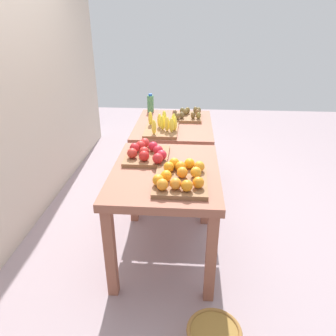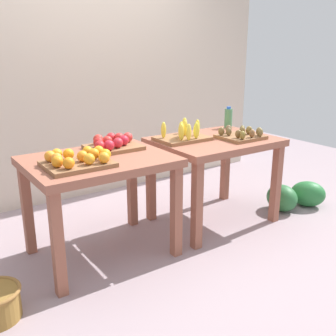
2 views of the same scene
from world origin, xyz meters
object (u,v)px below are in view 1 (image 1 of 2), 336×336
(banana_crate, at_px, (163,127))
(water_bottle, at_px, (150,103))
(watermelon_pile, at_px, (195,150))
(apple_bin, at_px, (147,153))
(orange_bin, at_px, (180,177))
(kiwi_bin, at_px, (187,116))
(display_table_left, at_px, (165,183))
(display_table_right, at_px, (174,134))

(banana_crate, distance_m, water_bottle, 0.74)
(watermelon_pile, bearing_deg, banana_crate, 162.99)
(banana_crate, relative_size, water_bottle, 2.09)
(watermelon_pile, bearing_deg, apple_bin, 166.89)
(orange_bin, bearing_deg, kiwi_bin, -0.81)
(apple_bin, bearing_deg, watermelon_pile, -13.11)
(display_table_left, xyz_separation_m, apple_bin, (0.20, 0.16, 0.16))
(display_table_left, relative_size, banana_crate, 2.36)
(apple_bin, xyz_separation_m, watermelon_pile, (1.79, -0.42, -0.70))
(banana_crate, bearing_deg, orange_bin, -168.42)
(display_table_left, relative_size, kiwi_bin, 2.89)
(banana_crate, xyz_separation_m, watermelon_pile, (1.15, -0.35, -0.70))
(display_table_right, relative_size, orange_bin, 2.29)
(apple_bin, height_order, watermelon_pile, apple_bin)
(water_bottle, xyz_separation_m, watermelon_pile, (0.43, -0.56, -0.75))
(orange_bin, bearing_deg, apple_bin, 35.18)
(display_table_left, bearing_deg, watermelon_pile, -7.32)
(banana_crate, distance_m, kiwi_bin, 0.52)
(kiwi_bin, distance_m, watermelon_pile, 0.98)
(water_bottle, bearing_deg, apple_bin, -174.17)
(apple_bin, relative_size, watermelon_pile, 0.65)
(display_table_left, bearing_deg, water_bottle, 10.93)
(orange_bin, distance_m, water_bottle, 1.81)
(water_bottle, distance_m, watermelon_pile, 1.03)
(banana_crate, bearing_deg, display_table_right, -18.95)
(orange_bin, bearing_deg, water_bottle, 13.41)
(display_table_right, height_order, banana_crate, banana_crate)
(watermelon_pile, bearing_deg, display_table_left, 172.68)
(banana_crate, height_order, water_bottle, water_bottle)
(display_table_left, xyz_separation_m, kiwi_bin, (1.30, -0.14, 0.15))
(display_table_left, distance_m, display_table_right, 1.12)
(orange_bin, relative_size, water_bottle, 2.16)
(display_table_left, height_order, kiwi_bin, kiwi_bin)
(water_bottle, bearing_deg, banana_crate, -163.96)
(display_table_left, relative_size, water_bottle, 4.94)
(kiwi_bin, xyz_separation_m, water_bottle, (0.25, 0.44, 0.06))
(display_table_right, height_order, water_bottle, water_bottle)
(display_table_right, height_order, kiwi_bin, kiwi_bin)
(banana_crate, bearing_deg, watermelon_pile, -17.01)
(display_table_left, height_order, display_table_right, same)
(orange_bin, height_order, apple_bin, apple_bin)
(banana_crate, height_order, kiwi_bin, banana_crate)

